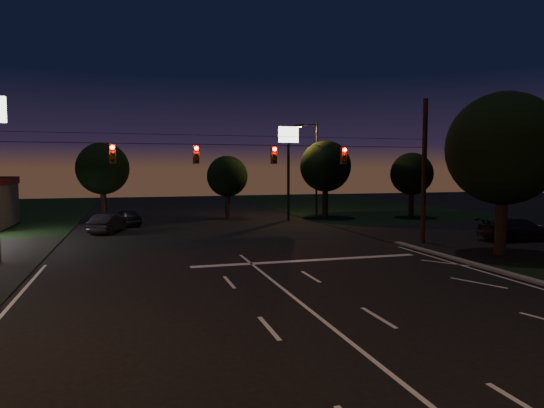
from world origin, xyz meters
name	(u,v)px	position (x,y,z in m)	size (l,w,h in m)	color
ground	(354,346)	(0.00, 0.00, 0.00)	(140.00, 140.00, 0.00)	black
cross_street_right	(514,236)	(20.00, 16.00, 0.00)	(20.00, 16.00, 0.02)	black
stop_bar	(308,260)	(3.00, 11.50, 0.01)	(12.00, 0.50, 0.01)	silver
utility_pole_right	(422,243)	(12.00, 15.00, 0.00)	(0.30, 0.30, 9.00)	black
signal_span	(236,154)	(0.00, 14.96, 5.50)	(24.00, 0.40, 1.56)	black
pole_sign_right	(288,151)	(8.00, 30.00, 6.24)	(1.80, 0.30, 8.40)	black
street_light_right_far	(314,163)	(11.24, 32.00, 5.24)	(2.20, 0.35, 9.00)	black
tree_right_near	(502,150)	(13.53, 10.17, 5.68)	(6.00, 6.00, 8.76)	black
tree_far_b	(103,169)	(-7.98, 34.13, 4.61)	(4.60, 4.60, 6.98)	black
tree_far_c	(227,177)	(3.02, 33.10, 3.90)	(3.80, 3.80, 5.86)	black
tree_far_d	(325,167)	(12.02, 31.13, 4.83)	(4.80, 4.80, 7.30)	black
tree_far_e	(411,174)	(20.02, 29.11, 4.11)	(4.00, 4.00, 6.18)	black
car_oncoming_a	(126,217)	(-6.04, 29.84, 0.68)	(1.61, 4.01, 1.37)	black
car_oncoming_b	(108,223)	(-7.28, 25.67, 0.69)	(1.46, 4.19, 1.38)	black
car_cross	(518,229)	(18.41, 13.96, 0.76)	(2.13, 5.23, 1.52)	black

